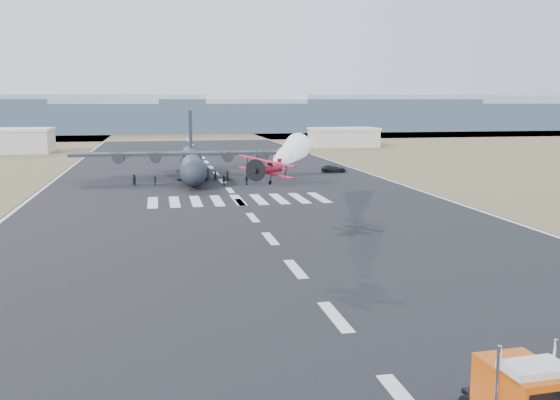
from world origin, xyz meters
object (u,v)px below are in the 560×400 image
object	(u,v)px
crew_d	(247,180)
crew_g	(134,180)
crew_f	(224,180)
support_vehicle	(334,169)
crew_h	(134,180)
aerobatic_biplane	(268,169)
transport_aircraft	(192,161)
crew_c	(155,181)
hangar_left	(6,140)
crew_b	(216,176)
crew_e	(227,175)
crew_a	(204,175)
hangar_right	(343,137)

from	to	relation	value
crew_d	crew_g	xyz separation A→B (m)	(-18.66, 2.67, 0.06)
crew_f	crew_g	xyz separation A→B (m)	(-14.84, 2.02, 0.14)
support_vehicle	crew_h	bearing A→B (deg)	122.46
aerobatic_biplane	transport_aircraft	bearing A→B (deg)	111.89
crew_c	crew_d	world-z (taller)	crew_d
hangar_left	crew_c	bearing A→B (deg)	-62.31
crew_b	crew_e	xyz separation A→B (m)	(2.13, 0.28, 0.01)
aerobatic_biplane	crew_e	bearing A→B (deg)	105.92
transport_aircraft	crew_h	world-z (taller)	transport_aircraft
hangar_left	crew_g	distance (m)	84.72
crew_d	crew_f	distance (m)	3.88
crew_f	support_vehicle	bearing A→B (deg)	134.07
crew_d	crew_f	bearing A→B (deg)	54.63
aerobatic_biplane	crew_a	xyz separation A→B (m)	(-1.64, 56.42, -7.09)
crew_e	crew_f	bearing A→B (deg)	-173.60
aerobatic_biplane	crew_e	size ratio (longest dim) A/B	3.18
crew_f	crew_g	bearing A→B (deg)	-86.28
crew_c	transport_aircraft	bearing A→B (deg)	97.09
aerobatic_biplane	crew_g	xyz separation A→B (m)	(-13.67, 51.65, -7.04)
transport_aircraft	crew_f	distance (m)	11.43
crew_d	crew_e	distance (m)	7.25
hangar_left	aerobatic_biplane	xyz separation A→B (m)	(50.56, -127.87, 4.58)
crew_d	crew_f	size ratio (longest dim) A/B	1.10
crew_d	crew_c	bearing A→B (deg)	56.23
support_vehicle	crew_g	bearing A→B (deg)	123.41
support_vehicle	crew_e	size ratio (longest dim) A/B	2.92
crew_a	crew_h	bearing A→B (deg)	2.90
support_vehicle	crew_c	distance (m)	37.60
crew_b	crew_c	world-z (taller)	crew_b
support_vehicle	crew_a	xyz separation A→B (m)	(-26.40, -8.31, 0.20)
hangar_left	crew_c	world-z (taller)	hangar_left
crew_b	crew_f	distance (m)	5.92
crew_b	crew_h	world-z (taller)	crew_h
crew_e	crew_h	size ratio (longest dim) A/B	0.94
crew_f	hangar_right	bearing A→B (deg)	162.39
crew_a	support_vehicle	bearing A→B (deg)	-178.31
hangar_right	crew_a	xyz separation A→B (m)	(-49.08, -76.45, -2.11)
transport_aircraft	crew_c	distance (m)	11.18
hangar_left	crew_f	distance (m)	93.83
support_vehicle	crew_h	distance (m)	40.45
hangar_right	crew_b	world-z (taller)	hangar_right
crew_a	crew_b	xyz separation A→B (m)	(1.99, -0.93, -0.04)
hangar_right	aerobatic_biplane	size ratio (longest dim) A/B	3.74
crew_h	hangar_left	bearing A→B (deg)	-53.37
hangar_right	support_vehicle	xyz separation A→B (m)	(-22.68, -68.14, -2.31)
support_vehicle	crew_h	xyz separation A→B (m)	(-38.51, -12.40, 0.21)
hangar_left	hangar_right	distance (m)	98.13
support_vehicle	crew_c	xyz separation A→B (m)	(-35.06, -13.58, 0.08)
hangar_right	crew_f	bearing A→B (deg)	-119.07
transport_aircraft	crew_f	xyz separation A→B (m)	(4.74, -10.13, -2.35)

